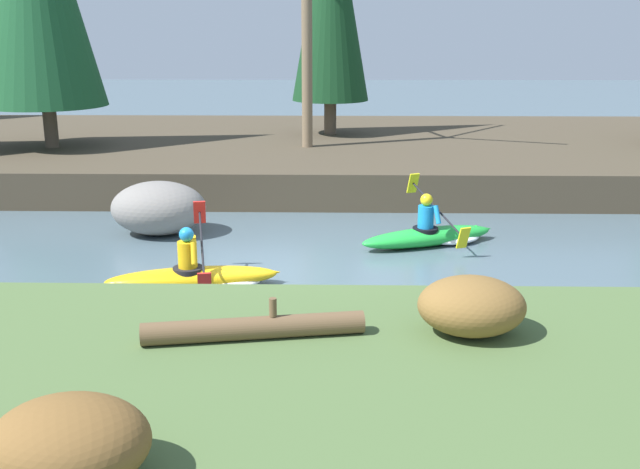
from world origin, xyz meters
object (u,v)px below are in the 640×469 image
kayaker_lead (433,235)px  kayaker_middle (199,276)px  boulder_midstream (159,208)px  driftwood_log (254,328)px

kayaker_lead → kayaker_middle: (-3.99, -2.49, 0.00)m
boulder_midstream → kayaker_lead: bearing=-6.9°
kayaker_middle → driftwood_log: bearing=-82.9°
driftwood_log → boulder_midstream: bearing=100.7°
boulder_midstream → driftwood_log: size_ratio=0.80×
driftwood_log → kayaker_middle: bearing=98.6°
boulder_midstream → driftwood_log: driftwood_log is taller
kayaker_lead → boulder_midstream: (-5.34, 0.65, 0.33)m
kayaker_middle → boulder_midstream: kayaker_middle is taller
kayaker_lead → driftwood_log: size_ratio=1.17×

